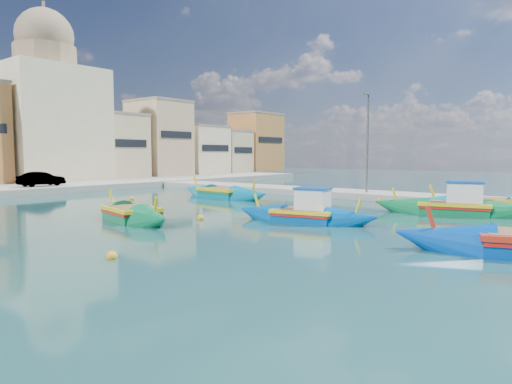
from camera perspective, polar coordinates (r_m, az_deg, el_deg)
ground at (r=17.78m, az=7.05°, el=-6.35°), size 160.00×160.00×0.00m
east_quay at (r=34.26m, az=23.12°, el=-0.92°), size 4.00×70.00×0.50m
north_townhouses at (r=53.11m, az=-27.42°, el=5.94°), size 83.20×7.87×10.19m
church_block at (r=55.31m, az=-24.64°, el=9.52°), size 10.00×10.00×19.10m
quay_street_lamp at (r=35.69m, az=13.73°, el=6.11°), size 1.18×0.16×8.00m
luzzu_turquoise_cabin at (r=28.08m, az=23.62°, el=-1.90°), size 4.08×9.38×2.95m
luzzu_blue_cabin at (r=23.04m, az=6.18°, el=-2.97°), size 3.30×7.82×2.69m
luzzu_cyan_mid at (r=35.62m, az=-4.17°, el=-0.28°), size 2.94×9.49×2.76m
luzzu_green at (r=24.38m, az=-15.29°, el=-2.83°), size 3.68×8.06×2.46m
luzzu_cyan_south at (r=30.67m, az=26.78°, el=-1.61°), size 4.74×8.72×2.64m
mooring_buoys at (r=24.07m, az=-5.83°, el=-3.23°), size 25.18×23.79×0.36m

